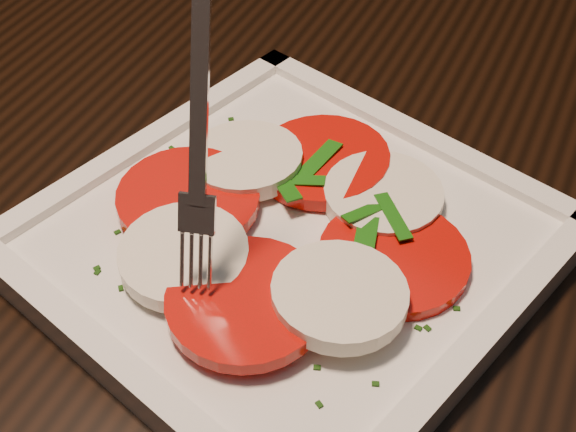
# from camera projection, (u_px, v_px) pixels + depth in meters

# --- Properties ---
(table) EXTENTS (1.29, 0.93, 0.75)m
(table) POSITION_uv_depth(u_px,v_px,m) (246.00, 253.00, 0.59)
(table) COLOR black
(table) RESTS_ON ground
(plate) EXTENTS (0.29, 0.29, 0.01)m
(plate) POSITION_uv_depth(u_px,v_px,m) (288.00, 245.00, 0.45)
(plate) COLOR white
(plate) RESTS_ON table
(caprese_salad) EXTENTS (0.21, 0.20, 0.02)m
(caprese_salad) POSITION_uv_depth(u_px,v_px,m) (288.00, 224.00, 0.43)
(caprese_salad) COLOR #CC0704
(caprese_salad) RESTS_ON plate
(fork) EXTENTS (0.05, 0.07, 0.15)m
(fork) POSITION_uv_depth(u_px,v_px,m) (203.00, 120.00, 0.36)
(fork) COLOR white
(fork) RESTS_ON caprese_salad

